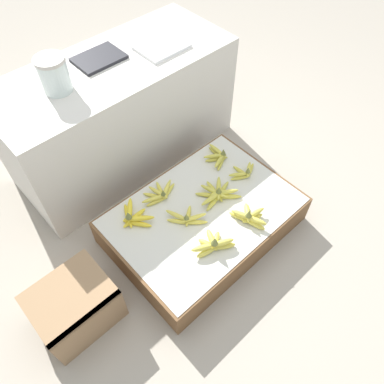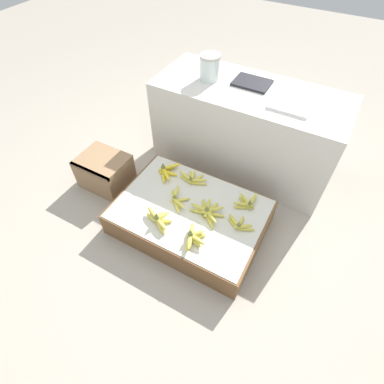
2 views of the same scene
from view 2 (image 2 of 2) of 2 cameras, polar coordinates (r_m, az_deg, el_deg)
name	(u,v)px [view 2 (image 2 of 2)]	position (r m, az deg, el deg)	size (l,w,h in m)	color
ground_plane	(190,225)	(2.18, -0.30, -6.30)	(10.00, 10.00, 0.00)	#A89E8E
display_platform	(190,217)	(2.10, -0.31, -4.79)	(1.01, 0.71, 0.19)	brown
back_vendor_table	(245,130)	(2.44, 10.09, 11.57)	(1.39, 0.58, 0.69)	beige
wooden_crate	(105,171)	(2.45, -16.25, 3.82)	(0.36, 0.30, 0.26)	#997551
banana_bunch_front_midleft	(159,219)	(1.94, -6.37, -5.18)	(0.21, 0.16, 0.11)	#DBCC4C
banana_bunch_front_midright	(193,237)	(1.86, 0.19, -8.52)	(0.15, 0.21, 0.10)	#DBCC4C
banana_bunch_middle_midleft	(177,199)	(2.05, -2.93, -1.34)	(0.18, 0.21, 0.08)	#DBCC4C
banana_bunch_middle_midright	(208,211)	(1.98, 2.97, -3.71)	(0.24, 0.22, 0.09)	gold
banana_bunch_middle_right	(239,225)	(1.94, 9.02, -6.15)	(0.20, 0.14, 0.08)	gold
banana_bunch_back_left	(167,171)	(2.23, -4.83, 4.03)	(0.16, 0.22, 0.10)	yellow
banana_bunch_back_midleft	(192,179)	(2.18, 0.08, 2.52)	(0.24, 0.15, 0.08)	#DBCC4C
banana_bunch_back_right	(247,203)	(2.06, 10.48, -2.02)	(0.14, 0.18, 0.09)	gold
glass_jar	(210,67)	(2.30, 3.41, 22.64)	(0.15, 0.15, 0.18)	silver
foam_tray_white	(291,105)	(2.13, 18.31, 15.51)	(0.27, 0.22, 0.02)	white
foam_tray_dark	(252,83)	(2.31, 11.36, 19.73)	(0.26, 0.20, 0.02)	#232328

